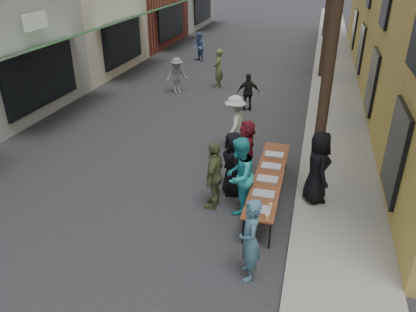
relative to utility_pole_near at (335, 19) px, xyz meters
The scene contains 24 objects.
ground 6.91m from the utility_pole_near, 145.10° to the right, with size 120.00×120.00×0.00m, color #28282B.
sidewalk 12.82m from the utility_pole_near, 86.66° to the left, with size 2.20×60.00×0.10m, color gray.
utility_pole_near is the anchor object (origin of this frame).
serving_table 3.96m from the utility_pole_near, 161.12° to the right, with size 0.70×4.00×0.75m.
catering_tray_sausage 4.37m from the utility_pole_near, 118.51° to the right, with size 0.50×0.33×0.08m, color maroon.
catering_tray_foil_b 4.11m from the utility_pole_near, 128.65° to the right, with size 0.50×0.33×0.08m, color #B2B2B7.
catering_tray_buns 3.93m from the utility_pole_near, 148.43° to the right, with size 0.50×0.33×0.08m, color tan.
catering_tray_foil_d 3.87m from the utility_pole_near, behind, with size 0.50×0.33×0.08m, color #B2B2B7.
catering_tray_buns_end 3.94m from the utility_pole_near, 146.68° to the left, with size 0.50×0.33×0.08m, color tan.
condiment_jar_a 4.57m from the utility_pole_near, 119.59° to the right, with size 0.07×0.07×0.08m, color #A57F26.
condiment_jar_b 4.52m from the utility_pole_near, 120.68° to the right, with size 0.07×0.07×0.08m, color #A57F26.
condiment_jar_c 4.48m from the utility_pole_near, 121.85° to the right, with size 0.07×0.07×0.08m, color #A57F26.
cup_stack 4.43m from the utility_pole_near, 111.59° to the right, with size 0.08×0.08×0.12m, color tan.
guest_front_a 4.18m from the utility_pole_near, behind, with size 0.85×0.55×1.74m, color black.
guest_front_b 4.96m from the utility_pole_near, 109.15° to the right, with size 0.64×0.42×1.74m, color #436C82.
guest_front_c 4.06m from the utility_pole_near, 150.68° to the right, with size 0.95×0.74×1.95m, color #2AA9AE.
guest_front_d 4.99m from the utility_pole_near, 137.05° to the left, with size 1.19×0.69×1.85m, color silver.
guest_front_e 4.43m from the utility_pole_near, 158.18° to the right, with size 1.03×0.43×1.76m, color #586339.
guest_queue_back 4.33m from the utility_pole_near, 149.90° to the left, with size 1.47×0.47×1.58m, color maroon.
server 3.47m from the utility_pole_near, 71.09° to the right, with size 0.91×0.59×1.86m, color black.
passerby_left 10.64m from the utility_pole_near, 129.30° to the left, with size 1.04×0.60×1.60m, color slate.
passerby_mid 7.78m from the utility_pole_near, 114.10° to the left, with size 0.89×0.37×1.51m, color black.
passerby_right 10.76m from the utility_pole_near, 117.63° to the left, with size 0.67×0.44×1.83m, color #636C3E.
passerby_far 16.03m from the utility_pole_near, 116.91° to the left, with size 0.80×0.63×1.66m, color #51669D.
Camera 1 is at (4.02, -6.34, 5.73)m, focal length 35.00 mm.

